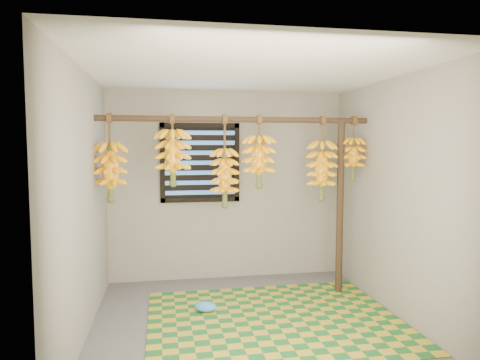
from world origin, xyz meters
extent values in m
cube|color=#545454|center=(0.00, 0.00, -0.01)|extent=(3.00, 3.00, 0.01)
cube|color=silver|center=(0.00, 0.00, 2.40)|extent=(3.00, 3.00, 0.01)
cube|color=gray|center=(0.00, 1.50, 1.20)|extent=(3.00, 0.01, 2.40)
cube|color=gray|center=(-1.50, 0.00, 1.20)|extent=(0.01, 3.00, 2.40)
cube|color=gray|center=(1.50, 0.00, 1.20)|extent=(0.01, 3.00, 2.40)
cube|color=black|center=(-0.35, 1.48, 1.50)|extent=(1.00, 0.04, 1.00)
cylinder|color=#412C1B|center=(0.00, 0.70, 2.00)|extent=(3.00, 0.06, 0.06)
cylinder|color=#412C1B|center=(1.20, 0.70, 1.00)|extent=(0.08, 0.08, 2.00)
cube|color=#1C6026|center=(0.26, 0.04, 0.01)|extent=(2.47, 1.99, 0.01)
ellipsoid|color=#3D94E6|center=(-0.40, 0.36, 0.06)|extent=(0.29, 0.26, 0.10)
cylinder|color=brown|center=(-1.35, 0.70, 1.87)|extent=(0.02, 0.02, 0.31)
cylinder|color=#4C5923|center=(-1.35, 0.70, 1.46)|extent=(0.06, 0.06, 0.58)
cylinder|color=brown|center=(-0.70, 0.70, 1.94)|extent=(0.02, 0.02, 0.17)
cylinder|color=#4C5923|center=(-0.70, 0.70, 1.61)|extent=(0.06, 0.06, 0.55)
cylinder|color=brown|center=(-0.14, 0.70, 1.84)|extent=(0.02, 0.02, 0.37)
cylinder|color=#4C5923|center=(-0.14, 0.70, 1.39)|extent=(0.05, 0.05, 0.61)
cylinder|color=brown|center=(0.24, 0.70, 1.92)|extent=(0.02, 0.02, 0.23)
cylinder|color=#4C5923|center=(0.24, 0.70, 1.56)|extent=(0.06, 0.06, 0.54)
cylinder|color=brown|center=(0.97, 0.70, 1.89)|extent=(0.02, 0.02, 0.29)
cylinder|color=#4C5923|center=(0.97, 0.70, 1.45)|extent=(0.06, 0.06, 0.64)
cylinder|color=brown|center=(1.35, 0.70, 1.91)|extent=(0.02, 0.02, 0.24)
cylinder|color=#4C5923|center=(1.35, 0.70, 1.59)|extent=(0.05, 0.05, 0.45)
camera|label=1|loc=(-0.78, -3.92, 1.72)|focal=32.00mm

